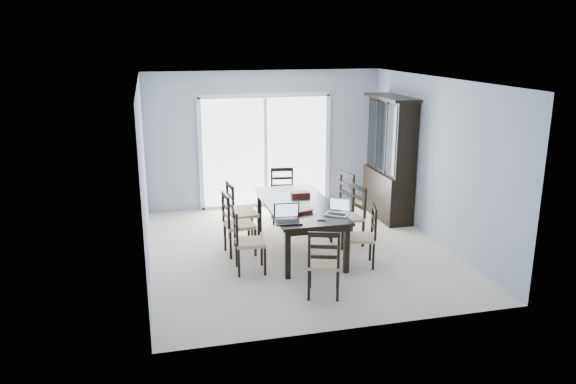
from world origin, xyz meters
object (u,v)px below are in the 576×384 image
(dining_table, at_px, (299,208))
(chair_left_far, at_px, (237,206))
(china_hutch, at_px, (390,159))
(chair_left_near, at_px, (243,234))
(laptop_silver, at_px, (337,211))
(chair_right_far, at_px, (340,196))
(chair_end_near, at_px, (324,256))
(chair_end_far, at_px, (282,189))
(hot_tub, at_px, (242,174))
(chair_left_mid, at_px, (233,217))
(laptop_dark, at_px, (288,219))
(game_box, at_px, (300,194))
(chair_right_mid, at_px, (353,209))
(cell_phone, at_px, (321,220))
(chair_right_near, at_px, (367,229))

(dining_table, relative_size, chair_left_far, 1.93)
(dining_table, xyz_separation_m, china_hutch, (2.02, 1.25, 0.40))
(chair_left_near, bearing_deg, laptop_silver, 91.71)
(chair_right_far, bearing_deg, chair_end_near, 144.63)
(chair_end_far, bearing_deg, hot_tub, -69.37)
(chair_left_near, distance_m, chair_left_mid, 0.70)
(laptop_dark, distance_m, game_box, 1.32)
(chair_left_mid, xyz_separation_m, chair_end_near, (0.87, -1.74, -0.03))
(dining_table, relative_size, chair_left_mid, 1.97)
(chair_left_near, relative_size, chair_left_mid, 0.95)
(laptop_silver, bearing_deg, laptop_dark, -131.92)
(chair_left_near, relative_size, chair_end_near, 1.01)
(chair_right_far, bearing_deg, laptop_dark, 127.62)
(chair_left_mid, xyz_separation_m, chair_end_far, (1.10, 1.44, -0.02))
(chair_right_mid, xyz_separation_m, hot_tub, (-1.23, 3.32, -0.14))
(laptop_dark, bearing_deg, laptop_silver, 17.87)
(laptop_dark, bearing_deg, cell_phone, 3.99)
(chair_left_mid, bearing_deg, chair_right_far, 101.24)
(chair_left_mid, bearing_deg, chair_right_near, 58.80)
(chair_right_far, height_order, chair_end_near, chair_right_far)
(chair_left_far, xyz_separation_m, chair_end_near, (0.73, -2.26, -0.04))
(cell_phone, bearing_deg, chair_right_mid, 72.70)
(chair_end_near, bearing_deg, laptop_dark, 125.44)
(chair_left_far, height_order, cell_phone, chair_left_far)
(chair_left_mid, height_order, cell_phone, chair_left_mid)
(chair_end_far, bearing_deg, chair_end_near, 93.55)
(laptop_silver, bearing_deg, game_box, 138.98)
(chair_left_far, bearing_deg, chair_end_far, 128.55)
(laptop_dark, bearing_deg, chair_left_far, 113.65)
(dining_table, distance_m, chair_right_far, 1.08)
(china_hutch, height_order, chair_left_far, china_hutch)
(chair_right_near, height_order, laptop_dark, chair_right_near)
(dining_table, height_order, laptop_silver, laptop_silver)
(chair_right_far, xyz_separation_m, chair_end_far, (-0.78, 0.90, -0.06))
(laptop_silver, bearing_deg, hot_tub, 135.20)
(chair_left_far, distance_m, chair_right_far, 1.74)
(chair_left_near, height_order, chair_left_far, chair_left_far)
(china_hutch, xyz_separation_m, chair_left_mid, (-3.02, -1.18, -0.48))
(chair_left_near, bearing_deg, dining_table, 126.94)
(chair_right_mid, xyz_separation_m, laptop_dark, (-1.28, -0.91, 0.23))
(cell_phone, bearing_deg, chair_left_mid, 163.72)
(cell_phone, height_order, game_box, game_box)
(dining_table, height_order, chair_right_far, chair_right_far)
(chair_left_mid, bearing_deg, chair_end_near, 21.81)
(china_hutch, relative_size, chair_end_far, 2.02)
(chair_end_far, bearing_deg, chair_left_far, 51.61)
(chair_right_mid, height_order, laptop_dark, chair_right_mid)
(dining_table, height_order, chair_right_near, chair_right_near)
(chair_right_near, bearing_deg, chair_left_near, 98.64)
(chair_right_near, bearing_deg, cell_phone, 108.39)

